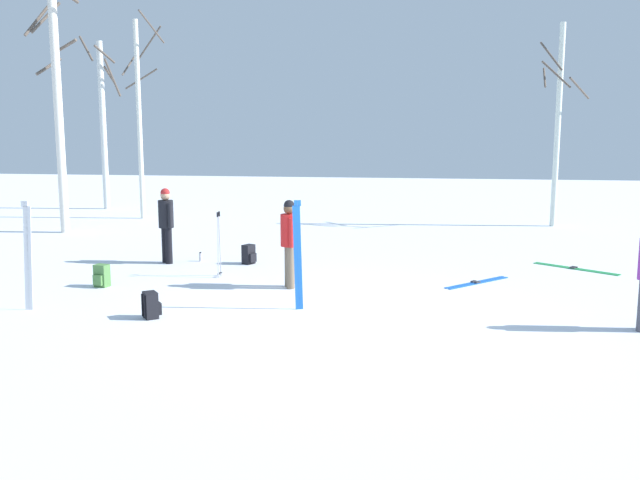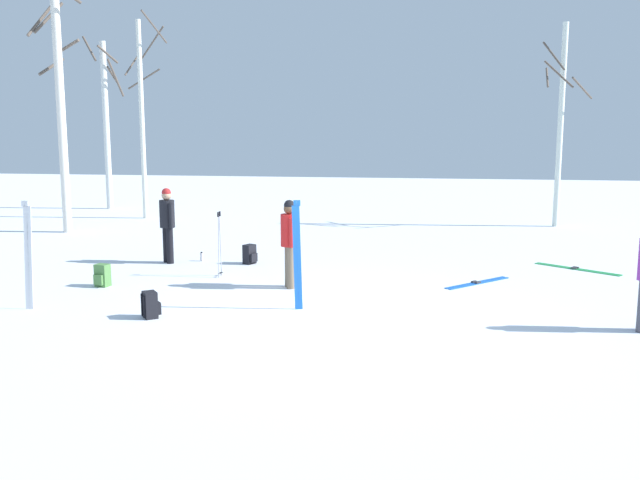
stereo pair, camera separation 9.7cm
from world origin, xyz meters
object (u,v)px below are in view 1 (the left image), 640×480
Objects in this scene: person_1 at (166,220)px; birch_tree_2 at (140,114)px; ski_pair_lying_1 at (477,283)px; backpack_0 at (249,255)px; birch_tree_0 at (103,121)px; backpack_2 at (102,276)px; birch_tree_1 at (57,93)px; birch_tree_3 at (558,122)px; ski_pair_planted_0 at (298,256)px; ski_pair_lying_0 at (575,269)px; water_bottle_0 at (201,257)px; backpack_1 at (151,305)px; ski_pair_planted_1 at (28,256)px; ski_poles_0 at (219,242)px; person_0 at (289,238)px.

birch_tree_2 is at bearing 115.48° from person_1.
backpack_0 is at bearing 165.64° from ski_pair_lying_1.
birch_tree_2 is at bearing -44.59° from birch_tree_0.
backpack_2 is (-7.30, -1.35, 0.20)m from ski_pair_lying_1.
backpack_2 is 0.06× the size of birch_tree_1.
birch_tree_1 is at bearing -167.09° from birch_tree_3.
ski_pair_planted_0 is 1.39× the size of ski_pair_lying_1.
birch_tree_2 is at bearing 71.60° from birch_tree_1.
backpack_0 is (-7.24, -0.44, 0.20)m from ski_pair_lying_0.
ski_pair_planted_0 is at bearing -52.93° from water_bottle_0.
birch_tree_3 is (0.66, 6.69, 3.18)m from ski_pair_lying_0.
backpack_0 is at bearing -30.79° from birch_tree_1.
backpack_0 is at bearing -50.85° from birch_tree_0.
ski_pair_lying_1 is at bearing -13.00° from water_bottle_0.
ski_pair_planted_1 is at bearing 174.48° from backpack_1.
backpack_2 is 0.07× the size of birch_tree_3.
backpack_0 is at bearing -176.56° from ski_pair_lying_0.
ski_pair_lying_0 is at bearing 3.74° from person_1.
ski_pair_lying_1 is at bearing 31.61° from backpack_1.
ski_pair_lying_0 is at bearing -31.10° from birch_tree_0.
ski_pair_planted_0 is at bearing -48.88° from ski_poles_0.
backpack_1 and backpack_2 have the same top height.
ski_pair_planted_1 is at bearing -132.63° from birch_tree_3.
birch_tree_1 reaches higher than backpack_2.
backpack_1 is at bearing -126.81° from person_0.
backpack_0 is at bearing 58.27° from ski_pair_planted_1.
ski_pair_lying_0 is 14.65m from birch_tree_2.
birch_tree_3 is at bearing 47.37° from ski_pair_planted_1.
ski_pair_lying_0 is (5.45, 4.22, -0.93)m from ski_pair_planted_0.
water_bottle_0 is at bearing 71.17° from ski_pair_planted_1.
backpack_1 is (-5.50, -3.39, 0.20)m from ski_pair_lying_1.
ski_pair_lying_0 is 7.78m from ski_poles_0.
backpack_0 is 1.20m from water_bottle_0.
backpack_1 is (-0.23, -3.25, -0.52)m from ski_poles_0.
birch_tree_0 is (-6.50, 9.29, 3.12)m from water_bottle_0.
ski_poles_0 reaches higher than ski_pair_lying_1.
person_0 is at bearing -166.03° from ski_pair_lying_1.
birch_tree_2 reaches higher than ski_pair_lying_1.
birch_tree_1 is (-6.16, 5.25, 3.25)m from ski_poles_0.
person_1 is 3.90× the size of backpack_1.
birch_tree_0 is at bearing 127.84° from person_0.
birch_tree_2 is (-4.83, 11.79, 3.22)m from backpack_1.
backpack_0 is 2.06× the size of water_bottle_0.
person_1 is 4.38m from ski_pair_planted_1.
backpack_0 is 0.06× the size of birch_tree_1.
ski_pair_planted_0 is at bearing -15.72° from backpack_2.
ski_pair_planted_0 is 4.31m from backpack_2.
backpack_1 is 0.06× the size of birch_tree_1.
ski_pair_lying_0 is at bearing 17.79° from backpack_2.
ski_pair_planted_1 reaches higher than ski_pair_lying_0.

